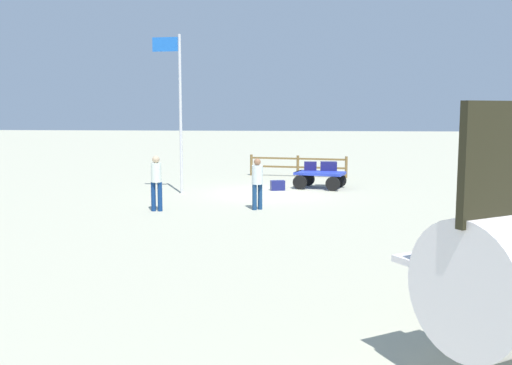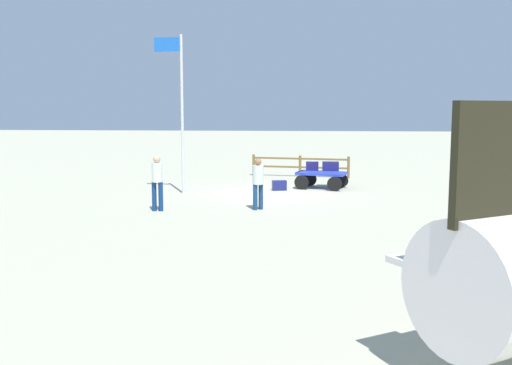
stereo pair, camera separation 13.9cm
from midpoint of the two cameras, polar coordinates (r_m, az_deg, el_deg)
The scene contains 9 objects.
ground_plane at distance 21.38m, azimuth 1.27°, elevation -1.05°, with size 120.00×120.00×0.00m, color #AFAD93.
luggage_cart at distance 22.75m, azimuth 6.04°, elevation 0.59°, with size 2.10×1.70×0.64m.
suitcase_grey at distance 23.25m, azimuth 5.16°, elevation 1.61°, with size 0.49×0.29×0.34m.
suitcase_olive at distance 23.22m, azimuth 6.94°, elevation 1.60°, with size 0.64×0.37×0.35m.
suitcase_maroon at distance 22.10m, azimuth 1.95°, elevation -0.29°, with size 0.58×0.41×0.37m.
worker_lead at distance 17.78m, azimuth -0.10°, elevation 0.23°, with size 0.47×0.47×1.58m.
worker_trailing at distance 17.78m, azimuth -9.93°, elevation 0.29°, with size 0.34×0.32×1.68m.
flagpole at distance 21.30m, azimuth -7.85°, elevation 7.86°, with size 1.04×0.14×5.69m.
wooden_fence at distance 26.54m, azimuth 3.95°, elevation 1.79°, with size 4.43×0.87×0.97m.
Camera 1 is at (-1.19, 21.12, 3.08)m, focal length 40.97 mm.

